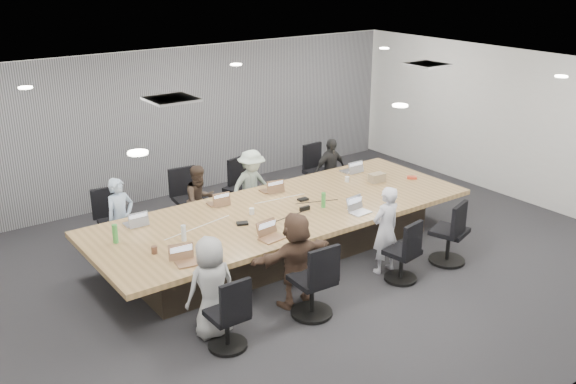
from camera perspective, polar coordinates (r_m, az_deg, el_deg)
floor at (r=9.73m, az=1.39°, el=-6.47°), size 10.00×8.00×0.00m
ceiling at (r=8.83m, az=1.54°, el=9.96°), size 10.00×8.00×0.00m
wall_back at (r=12.48m, az=-9.77°, el=6.18°), size 10.00×0.00×2.80m
wall_front at (r=6.72m, az=22.73°, el=-7.81°), size 10.00×0.00×2.80m
wall_right at (r=12.73m, az=19.79°, el=5.55°), size 0.00×8.00×2.80m
curtain at (r=12.41m, az=-9.60°, el=6.11°), size 9.80×0.04×2.80m
conference_table at (r=9.93m, az=-0.34°, el=-3.35°), size 6.00×2.20×0.74m
chair_0 at (r=10.45m, az=-15.24°, el=-3.04°), size 0.57×0.57×0.74m
chair_1 at (r=10.92m, az=-8.64°, el=-1.11°), size 0.65×0.65×0.88m
chair_2 at (r=11.38m, az=-4.17°, el=-0.14°), size 0.69×0.69×0.84m
chair_3 at (r=12.33m, az=2.72°, el=1.41°), size 0.55×0.55×0.79m
chair_4 at (r=7.69m, az=-5.46°, el=-11.26°), size 0.50×0.50×0.74m
chair_5 at (r=8.28m, az=2.15°, el=-8.30°), size 0.60×0.60×0.85m
chair_6 at (r=9.28m, az=10.07°, el=-5.70°), size 0.57×0.57×0.73m
chair_7 at (r=9.93m, az=14.11°, el=-3.86°), size 0.72×0.72×0.85m
person_0 at (r=10.05m, az=-14.65°, el=-2.29°), size 0.52×0.40×1.28m
laptop_0 at (r=9.53m, az=-13.47°, el=-2.72°), size 0.30×0.21×0.02m
person_1 at (r=10.57m, az=-7.81°, el=-0.82°), size 0.65×0.53×1.22m
laptop_1 at (r=10.06m, az=-6.35°, el=-1.00°), size 0.30×0.21×0.02m
person_2 at (r=11.02m, az=-3.24°, el=0.47°), size 0.85×0.50×1.30m
laptop_2 at (r=10.55m, az=-1.64°, el=0.15°), size 0.33×0.24×0.02m
person_3 at (r=12.00m, az=3.78°, el=1.94°), size 0.73×0.33×1.22m
laptop_3 at (r=11.56m, az=5.52°, el=1.89°), size 0.32×0.22×0.02m
person_4 at (r=7.82m, az=-6.85°, el=-8.41°), size 0.64×0.43×1.29m
laptop_4 at (r=8.21m, az=-8.77°, el=-6.25°), size 0.36×0.28×0.02m
person_5 at (r=8.42m, az=0.70°, el=-6.02°), size 1.23×0.44×1.30m
laptop_5 at (r=8.78m, az=-1.43°, el=-4.16°), size 0.36×0.27×0.02m
person_6 at (r=9.37m, az=8.67°, el=-3.35°), size 0.48×0.32×1.32m
laptop_6 at (r=9.71m, az=6.44°, el=-1.83°), size 0.33×0.24×0.02m
bottle_green_left at (r=8.93m, az=-15.11°, el=-3.60°), size 0.08×0.08×0.26m
bottle_green_right at (r=9.84m, az=3.17°, el=-0.72°), size 0.09×0.09×0.24m
bottle_clear at (r=8.81m, az=-9.26°, el=-3.62°), size 0.07×0.07×0.23m
cup_white_far at (r=9.61m, az=-3.24°, el=-1.72°), size 0.09×0.09×0.10m
cup_white_near at (r=11.01m, az=5.28°, el=1.14°), size 0.10×0.10×0.09m
mug_brown at (r=8.54m, az=-11.80°, el=-5.06°), size 0.10×0.10×0.10m
mic_left at (r=9.27m, az=-4.08°, el=-2.79°), size 0.20×0.17×0.03m
mic_right at (r=10.14m, az=1.34°, el=-0.66°), size 0.16×0.11×0.03m
stapler at (r=9.74m, az=1.50°, el=-1.48°), size 0.18×0.05×0.07m
canvas_bag at (r=11.06m, az=7.90°, el=1.27°), size 0.28×0.18×0.15m
snack_packet at (r=11.34m, az=10.94°, el=1.27°), size 0.20×0.19×0.04m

